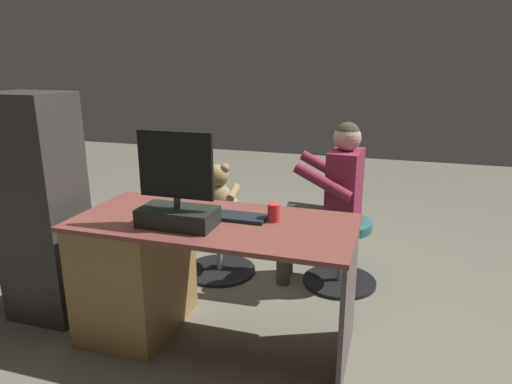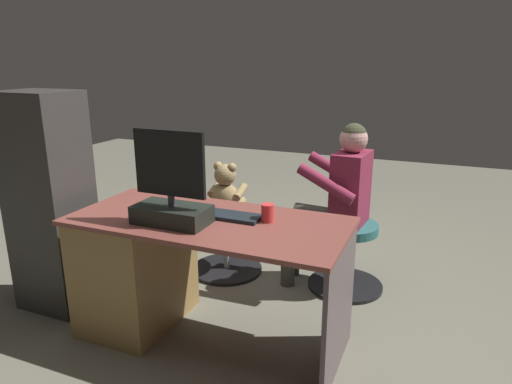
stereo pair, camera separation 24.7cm
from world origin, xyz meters
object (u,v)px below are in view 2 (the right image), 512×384
object	(u,v)px
computer_mouse	(183,206)
teddy_bear	(226,190)
desk	(150,264)
tv_remote	(148,210)
keyboard	(224,215)
cup	(268,213)
office_chair_teddy	(226,239)
person	(336,193)
monitor	(171,198)
visitor_chair	(347,252)

from	to	relation	value
computer_mouse	teddy_bear	xyz separation A→B (m)	(0.09, -0.75, -0.11)
desk	tv_remote	bearing A→B (deg)	150.16
keyboard	tv_remote	size ratio (longest dim) A/B	2.80
desk	keyboard	distance (m)	0.59
cup	office_chair_teddy	world-z (taller)	cup
keyboard	office_chair_teddy	world-z (taller)	keyboard
computer_mouse	tv_remote	world-z (taller)	computer_mouse
office_chair_teddy	person	size ratio (longest dim) A/B	0.46
computer_mouse	office_chair_teddy	distance (m)	0.89
computer_mouse	person	size ratio (longest dim) A/B	0.08
teddy_bear	person	size ratio (longest dim) A/B	0.32
computer_mouse	tv_remote	bearing A→B (deg)	31.92
keyboard	office_chair_teddy	bearing A→B (deg)	-64.23
keyboard	teddy_bear	xyz separation A→B (m)	(0.37, -0.77, -0.10)
monitor	cup	distance (m)	0.51
tv_remote	office_chair_teddy	xyz separation A→B (m)	(-0.08, -0.84, -0.48)
monitor	visitor_chair	size ratio (longest dim) A/B	0.94
teddy_bear	person	distance (m)	0.80
visitor_chair	tv_remote	bearing A→B (deg)	43.69
computer_mouse	cup	distance (m)	0.53
keyboard	desk	bearing A→B (deg)	8.02
monitor	keyboard	xyz separation A→B (m)	(-0.21, -0.19, -0.12)
computer_mouse	office_chair_teddy	bearing A→B (deg)	-82.79
teddy_bear	cup	bearing A→B (deg)	129.28
monitor	keyboard	size ratio (longest dim) A/B	1.17
tv_remote	office_chair_teddy	size ratio (longest dim) A/B	0.28
teddy_bear	office_chair_teddy	bearing A→B (deg)	90.00
desk	computer_mouse	xyz separation A→B (m)	(-0.19, -0.09, 0.36)
keyboard	computer_mouse	distance (m)	0.28
keyboard	teddy_bear	size ratio (longest dim) A/B	1.13
person	desk	bearing A→B (deg)	45.19
keyboard	teddy_bear	bearing A→B (deg)	-64.63
monitor	person	world-z (taller)	monitor
desk	cup	distance (m)	0.82
teddy_bear	desk	bearing A→B (deg)	83.32
keyboard	cup	bearing A→B (deg)	-175.55
tv_remote	computer_mouse	bearing A→B (deg)	-147.26
keyboard	cup	world-z (taller)	cup
monitor	teddy_bear	xyz separation A→B (m)	(0.16, -0.96, -0.23)
cup	tv_remote	distance (m)	0.70
computer_mouse	cup	xyz separation A→B (m)	(-0.52, 0.01, 0.03)
cup	person	xyz separation A→B (m)	(-0.18, -0.82, -0.09)
monitor	desk	bearing A→B (deg)	-25.78
monitor	tv_remote	bearing A→B (deg)	-25.37
tv_remote	teddy_bear	distance (m)	0.86
visitor_chair	desk	bearing A→B (deg)	42.62
tv_remote	cup	bearing A→B (deg)	-171.12
tv_remote	visitor_chair	size ratio (longest dim) A/B	0.28
tv_remote	person	distance (m)	1.27
visitor_chair	person	xyz separation A→B (m)	(0.09, 0.01, 0.42)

